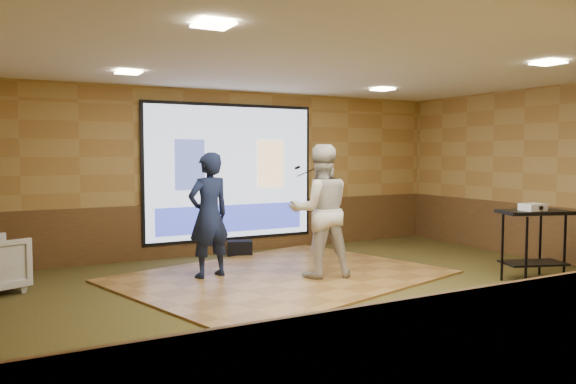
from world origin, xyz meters
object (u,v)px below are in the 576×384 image
projector_screen (231,174)px  mic_stand (315,223)px  dance_floor (282,276)px  projector (533,207)px  av_table (534,231)px  duffel_bag (240,248)px  player_right (320,211)px  player_left (209,215)px

projector_screen → mic_stand: size_ratio=2.05×
dance_floor → projector: projector is taller
projector_screen → dance_floor: (-0.14, -2.27, -1.46)m
av_table → projector: 0.36m
duffel_bag → player_right: bearing=-81.8°
projector_screen → av_table: size_ratio=3.23×
av_table → player_right: bearing=149.4°
player_right → projector: 3.05m
projector_screen → duffel_bag: 1.39m
mic_stand → av_table: bearing=-55.6°
mic_stand → duffel_bag: (-1.61, -0.04, -0.36)m
av_table → duffel_bag: size_ratio=2.32×
projector_screen → projector: 5.14m
dance_floor → duffel_bag: size_ratio=10.17×
player_left → mic_stand: 3.18m
mic_stand → projector_screen: bearing=-176.5°
av_table → duffel_bag: bearing=128.1°
mic_stand → projector: bearing=-56.7°
av_table → player_left: bearing=150.6°
projector → player_left: bearing=156.6°
player_right → av_table: size_ratio=1.90×
player_left → projector: bearing=137.7°
mic_stand → duffel_bag: mic_stand is taller
projector → projector_screen: bearing=131.5°
dance_floor → projector: 3.78m
projector_screen → projector: projector_screen is taller
projector → duffel_bag: (-2.92, 3.84, -0.94)m
av_table → mic_stand: mic_stand is taller
projector_screen → duffel_bag: bearing=-88.7°
projector_screen → dance_floor: 2.70m
projector → dance_floor: bearing=154.4°
player_right → duffel_bag: 2.43m
av_table → projector_screen: bearing=125.7°
player_left → av_table: (4.13, -2.33, -0.22)m
player_left → projector: (4.06, -2.35, 0.13)m
dance_floor → mic_stand: mic_stand is taller
projector_screen → player_left: 2.23m
projector_screen → av_table: (3.01, -4.18, -0.74)m
projector → player_right: bearing=155.0°
player_right → mic_stand: (1.28, 2.29, -0.51)m
av_table → mic_stand: 4.11m
projector → mic_stand: mic_stand is taller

